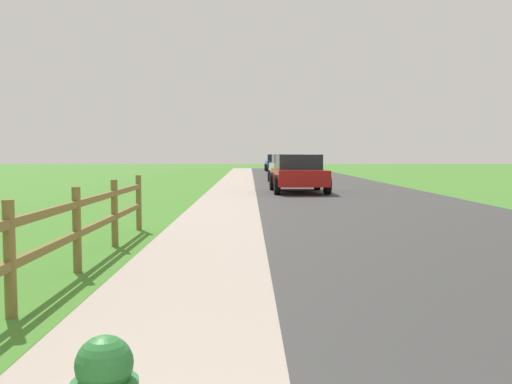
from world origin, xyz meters
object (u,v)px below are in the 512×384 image
(parked_car_blue, at_px, (276,163))
(parked_car_beige, at_px, (288,168))
(parked_suv_red, at_px, (298,173))
(parked_car_black, at_px, (287,165))

(parked_car_blue, bearing_deg, parked_car_beige, -91.06)
(parked_suv_red, xyz_separation_m, parked_car_beige, (0.11, 7.52, -0.00))
(parked_car_black, bearing_deg, parked_car_beige, -93.81)
(parked_car_beige, xyz_separation_m, parked_car_blue, (0.38, 20.48, -0.03))
(parked_car_black, bearing_deg, parked_car_blue, 91.32)
(parked_car_beige, height_order, parked_car_blue, parked_car_blue)
(parked_suv_red, bearing_deg, parked_car_black, 87.51)
(parked_car_blue, bearing_deg, parked_car_black, -88.68)
(parked_car_black, distance_m, parked_car_blue, 11.00)
(parked_car_black, height_order, parked_car_blue, parked_car_blue)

